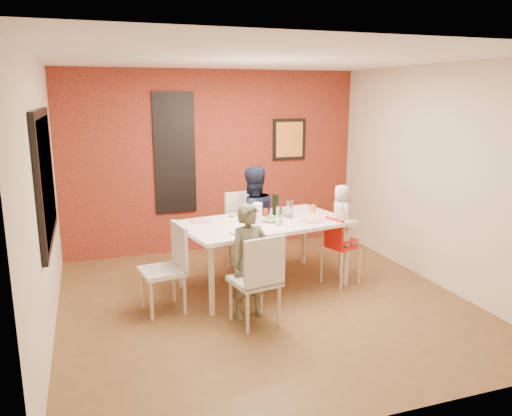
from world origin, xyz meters
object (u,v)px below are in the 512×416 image
object	(u,v)px
chair_near	(259,276)
child_far	(252,222)
chair_far	(246,227)
paper_towel_roll	(257,214)
dining_table	(264,227)
toddler	(341,215)
chair_left	(170,263)
high_chair	(339,244)
child_near	(250,261)
wine_bottle	(275,206)

from	to	relation	value
chair_near	child_far	world-z (taller)	child_far
chair_far	paper_towel_roll	distance (m)	0.87
dining_table	toddler	xyz separation A→B (m)	(0.93, -0.21, 0.13)
chair_near	paper_towel_roll	size ratio (longest dim) A/B	3.81
chair_left	paper_towel_roll	distance (m)	1.19
chair_near	high_chair	distance (m)	1.56
chair_far	child_near	bearing A→B (deg)	-111.30
child_near	paper_towel_roll	size ratio (longest dim) A/B	4.86
child_far	wine_bottle	bearing A→B (deg)	120.26
chair_left	high_chair	world-z (taller)	chair_left
high_chair	toddler	bearing A→B (deg)	-73.09
chair_near	wine_bottle	distance (m)	1.39
chair_left	paper_towel_roll	size ratio (longest dim) A/B	3.79
child_near	wine_bottle	distance (m)	1.18
chair_near	wine_bottle	bearing A→B (deg)	-128.70
dining_table	paper_towel_roll	size ratio (longest dim) A/B	8.48
dining_table	child_near	distance (m)	0.90
chair_near	child_far	xyz separation A→B (m)	(0.41, 1.44, 0.18)
toddler	high_chair	bearing A→B (deg)	125.38
dining_table	child_far	bearing A→B (deg)	91.84
high_chair	paper_towel_roll	world-z (taller)	paper_towel_roll
high_chair	wine_bottle	size ratio (longest dim) A/B	3.00
chair_far	child_near	distance (m)	1.51
chair_far	chair_left	bearing A→B (deg)	-145.37
child_near	dining_table	bearing A→B (deg)	51.92
dining_table	toddler	world-z (taller)	toddler
high_chair	wine_bottle	distance (m)	0.92
wine_bottle	dining_table	bearing A→B (deg)	-145.01
high_chair	child_near	xyz separation A→B (m)	(-1.35, -0.55, 0.10)
chair_left	child_near	world-z (taller)	child_near
dining_table	chair_left	world-z (taller)	chair_left
paper_towel_roll	toddler	bearing A→B (deg)	-5.84
toddler	chair_far	bearing A→B (deg)	46.61
child_near	child_far	size ratio (longest dim) A/B	0.86
dining_table	chair_far	size ratio (longest dim) A/B	2.05
dining_table	toddler	distance (m)	0.97
chair_far	child_far	distance (m)	0.29
high_chair	child_near	size ratio (longest dim) A/B	0.70
dining_table	chair_near	world-z (taller)	chair_near
high_chair	child_far	xyz separation A→B (m)	(-0.93, 0.64, 0.21)
wine_bottle	paper_towel_roll	bearing A→B (deg)	-142.71
child_far	toddler	xyz separation A→B (m)	(0.95, -0.63, 0.16)
child_far	paper_towel_roll	world-z (taller)	child_far
toddler	wine_bottle	size ratio (longest dim) A/B	2.61
high_chair	wine_bottle	xyz separation A→B (m)	(-0.71, 0.37, 0.46)
chair_far	toddler	world-z (taller)	toddler
high_chair	child_near	world-z (taller)	child_near
child_near	wine_bottle	xyz separation A→B (m)	(0.64, 0.92, 0.36)
chair_near	wine_bottle	size ratio (longest dim) A/B	3.38
dining_table	child_far	size ratio (longest dim) A/B	1.49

